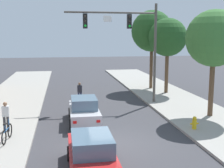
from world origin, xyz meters
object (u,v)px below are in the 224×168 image
at_px(bicycle_leaning, 7,133).
at_px(street_tree_nearest, 214,39).
at_px(car_following_red, 92,156).
at_px(fire_hydrant, 194,123).
at_px(pedestrian_sidewalk_left_walker, 6,115).
at_px(street_tree_second, 168,38).
at_px(pedestrian_crossing_road, 80,92).
at_px(traffic_signal_mast, 130,35).
at_px(car_lead_silver, 84,111).
at_px(street_tree_third, 152,31).

relative_size(bicycle_leaning, street_tree_nearest, 0.26).
relative_size(car_following_red, fire_hydrant, 5.89).
height_order(car_following_red, bicycle_leaning, car_following_red).
distance_m(pedestrian_sidewalk_left_walker, bicycle_leaning, 1.62).
xyz_separation_m(bicycle_leaning, street_tree_nearest, (12.18, 2.60, 4.56)).
xyz_separation_m(pedestrian_sidewalk_left_walker, street_tree_second, (12.38, 8.98, 4.06)).
height_order(pedestrian_crossing_road, street_tree_second, street_tree_second).
relative_size(car_following_red, street_tree_nearest, 0.63).
height_order(traffic_signal_mast, bicycle_leaning, traffic_signal_mast).
bearing_deg(pedestrian_sidewalk_left_walker, car_lead_silver, 17.66).
bearing_deg(street_tree_nearest, traffic_signal_mast, 134.40).
bearing_deg(pedestrian_sidewalk_left_walker, bicycle_leaning, -78.78).
bearing_deg(street_tree_nearest, bicycle_leaning, -167.93).
height_order(car_lead_silver, street_tree_third, street_tree_third).
distance_m(car_lead_silver, bicycle_leaning, 4.93).
relative_size(car_lead_silver, street_tree_third, 0.56).
distance_m(traffic_signal_mast, car_following_red, 12.51).
bearing_deg(pedestrian_crossing_road, street_tree_third, 32.56).
height_order(pedestrian_sidewalk_left_walker, street_tree_second, street_tree_second).
distance_m(traffic_signal_mast, pedestrian_crossing_road, 5.97).
bearing_deg(pedestrian_crossing_road, street_tree_second, 15.10).
distance_m(pedestrian_sidewalk_left_walker, street_tree_second, 15.82).
height_order(pedestrian_sidewalk_left_walker, fire_hydrant, pedestrian_sidewalk_left_walker).
xyz_separation_m(traffic_signal_mast, fire_hydrant, (2.09, -6.85, -4.85)).
xyz_separation_m(bicycle_leaning, street_tree_third, (11.42, 13.01, 5.17)).
xyz_separation_m(pedestrian_crossing_road, street_tree_third, (7.33, 4.68, 4.80)).
bearing_deg(bicycle_leaning, fire_hydrant, 1.01).
distance_m(traffic_signal_mast, bicycle_leaning, 11.58).
relative_size(pedestrian_sidewalk_left_walker, street_tree_second, 0.24).
xyz_separation_m(car_following_red, street_tree_second, (8.29, 14.35, 4.40)).
relative_size(car_lead_silver, pedestrian_crossing_road, 2.59).
relative_size(pedestrian_sidewalk_left_walker, street_tree_third, 0.22).
relative_size(traffic_signal_mast, car_following_red, 1.77).
height_order(pedestrian_crossing_road, street_tree_third, street_tree_third).
bearing_deg(street_tree_nearest, car_lead_silver, 178.09).
relative_size(traffic_signal_mast, street_tree_second, 1.12).
relative_size(fire_hydrant, street_tree_third, 0.09).
height_order(pedestrian_sidewalk_left_walker, street_tree_nearest, street_tree_nearest).
height_order(traffic_signal_mast, street_tree_nearest, traffic_signal_mast).
bearing_deg(bicycle_leaning, pedestrian_sidewalk_left_walker, 101.22).
bearing_deg(car_lead_silver, bicycle_leaning, -144.33).
height_order(fire_hydrant, street_tree_third, street_tree_third).
bearing_deg(street_tree_third, fire_hydrant, -96.61).
height_order(car_lead_silver, street_tree_second, street_tree_second).
bearing_deg(car_lead_silver, pedestrian_crossing_road, 89.18).
height_order(car_following_red, street_tree_second, street_tree_second).
bearing_deg(pedestrian_sidewalk_left_walker, car_following_red, -52.68).
height_order(car_lead_silver, pedestrian_sidewalk_left_walker, pedestrian_sidewalk_left_walker).
relative_size(car_lead_silver, fire_hydrant, 5.90).
relative_size(pedestrian_sidewalk_left_walker, pedestrian_crossing_road, 1.00).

